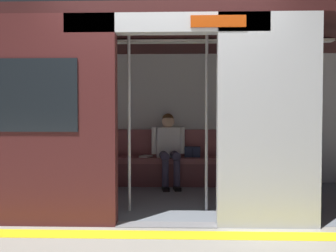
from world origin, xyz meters
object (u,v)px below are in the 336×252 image
object	(u,v)px
train_car	(164,88)
handbag	(192,152)
book	(146,156)
grab_pole_door	(129,121)
bench_seat	(171,164)
grab_pole_far	(207,121)
person_seated	(169,144)

from	to	relation	value
train_car	handbag	bearing A→B (deg)	-113.06
handbag	book	world-z (taller)	handbag
book	grab_pole_door	size ratio (longest dim) A/B	0.10
bench_seat	grab_pole_far	size ratio (longest dim) A/B	1.10
person_seated	grab_pole_far	distance (m)	1.61
book	grab_pole_door	bearing A→B (deg)	109.88
train_car	bench_seat	size ratio (longest dim) A/B	2.65
train_car	grab_pole_door	distance (m)	0.85
person_seated	train_car	bearing A→B (deg)	87.22
grab_pole_far	person_seated	bearing A→B (deg)	-71.08
bench_seat	handbag	xyz separation A→B (m)	(-0.36, -0.07, 0.19)
train_car	grab_pole_far	bearing A→B (deg)	134.31
person_seated	grab_pole_far	world-z (taller)	grab_pole_far
person_seated	grab_pole_far	bearing A→B (deg)	108.92
handbag	grab_pole_door	size ratio (longest dim) A/B	0.12
handbag	grab_pole_far	world-z (taller)	grab_pole_far
handbag	grab_pole_far	xyz separation A→B (m)	(-0.11, 1.59, 0.55)
person_seated	grab_pole_door	world-z (taller)	grab_pole_door
bench_seat	grab_pole_door	world-z (taller)	grab_pole_door
bench_seat	person_seated	distance (m)	0.33
grab_pole_far	train_car	bearing A→B (deg)	-45.69
grab_pole_door	grab_pole_far	world-z (taller)	same
train_car	book	world-z (taller)	train_car
train_car	handbag	world-z (taller)	train_car
person_seated	grab_pole_door	distance (m)	1.64
train_car	grab_pole_door	world-z (taller)	train_car
train_car	grab_pole_far	distance (m)	0.90
person_seated	handbag	xyz separation A→B (m)	(-0.39, -0.12, -0.13)
handbag	book	bearing A→B (deg)	3.69
person_seated	book	distance (m)	0.44
bench_seat	book	world-z (taller)	book
train_car	grab_pole_far	world-z (taller)	train_car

